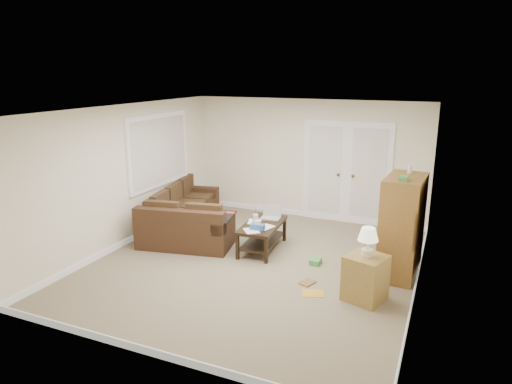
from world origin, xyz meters
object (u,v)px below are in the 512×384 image
at_px(tv_armoire, 402,226).
at_px(sectional_sofa, 185,219).
at_px(side_cabinet, 366,274).
at_px(coffee_table, 263,235).

bearing_deg(tv_armoire, sectional_sofa, -179.18).
xyz_separation_m(sectional_sofa, tv_armoire, (3.98, -0.22, 0.48)).
distance_m(sectional_sofa, side_cabinet, 3.86).
relative_size(coffee_table, side_cabinet, 1.17).
distance_m(coffee_table, tv_armoire, 2.38).
distance_m(tv_armoire, side_cabinet, 1.16).
height_order(tv_armoire, side_cabinet, tv_armoire).
bearing_deg(sectional_sofa, tv_armoire, -14.24).
bearing_deg(sectional_sofa, side_cabinet, -30.07).
xyz_separation_m(sectional_sofa, side_cabinet, (3.65, -1.26, 0.07)).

